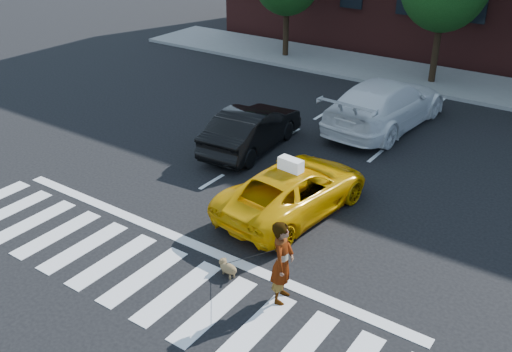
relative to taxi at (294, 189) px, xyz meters
The scene contains 10 objects.
ground 4.56m from the taxi, 105.86° to the right, with size 120.00×120.00×0.00m, color black.
crosswalk 4.56m from the taxi, 105.86° to the right, with size 13.00×2.40×0.01m, color silver.
stop_line 3.07m from the taxi, 114.23° to the right, with size 12.00×0.30×0.01m, color silver.
sidewalk_far 13.23m from the taxi, 95.35° to the left, with size 30.00×4.00×0.15m, color slate.
taxi is the anchor object (origin of this frame).
black_sedan 4.19m from the taxi, 140.55° to the left, with size 1.50×4.31×1.42m, color black.
white_suv 6.97m from the taxi, 93.81° to the left, with size 2.41×5.93×1.72m, color white.
woman 3.67m from the taxi, 62.35° to the right, with size 0.68×0.45×1.87m, color #999999.
dog 3.27m from the taxi, 85.45° to the right, with size 0.59×0.35×0.34m.
taxi_sign 0.83m from the taxi, 90.00° to the right, with size 0.65×0.28×0.32m, color white.
Camera 1 is at (7.91, -6.99, 7.76)m, focal length 40.00 mm.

